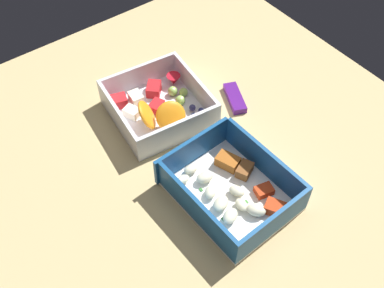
% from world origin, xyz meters
% --- Properties ---
extents(table_surface, '(0.80, 0.80, 0.02)m').
position_xyz_m(table_surface, '(0.00, 0.00, 0.01)').
color(table_surface, tan).
rests_on(table_surface, ground).
extents(pasta_container, '(0.18, 0.15, 0.06)m').
position_xyz_m(pasta_container, '(0.10, 0.01, 0.04)').
color(pasta_container, white).
rests_on(pasta_container, table_surface).
extents(fruit_bowl, '(0.17, 0.17, 0.06)m').
position_xyz_m(fruit_bowl, '(-0.11, 0.02, 0.04)').
color(fruit_bowl, white).
rests_on(fruit_bowl, table_surface).
extents(candy_bar, '(0.07, 0.05, 0.01)m').
position_xyz_m(candy_bar, '(-0.05, 0.14, 0.03)').
color(candy_bar, '#51197A').
rests_on(candy_bar, table_surface).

